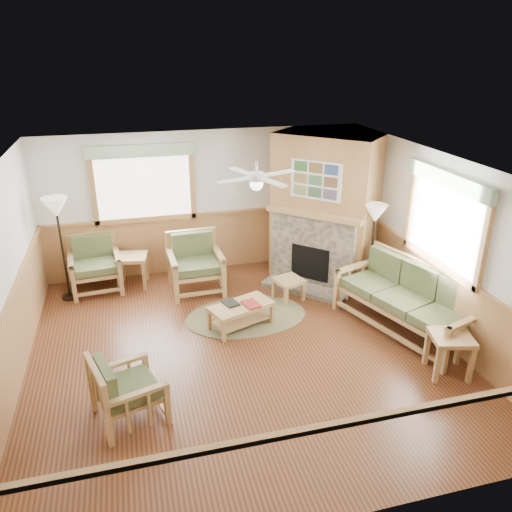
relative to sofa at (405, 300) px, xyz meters
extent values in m
cube|color=#5A2F19|center=(-2.55, 0.10, -0.52)|extent=(6.00, 6.00, 0.01)
cube|color=white|center=(-2.55, 0.10, 2.19)|extent=(6.00, 6.00, 0.01)
cube|color=silver|center=(-2.55, 3.10, 0.84)|extent=(6.00, 0.02, 2.70)
cube|color=silver|center=(-2.55, -2.90, 0.84)|extent=(6.00, 0.02, 2.70)
cube|color=silver|center=(-5.55, 0.10, 0.84)|extent=(0.02, 6.00, 2.70)
cube|color=silver|center=(0.45, 0.10, 0.84)|extent=(0.02, 6.00, 2.70)
cylinder|color=brown|center=(-2.26, 1.01, -0.51)|extent=(2.55, 2.55, 0.01)
cube|color=maroon|center=(-2.26, 0.67, -0.09)|extent=(0.29, 0.35, 0.03)
cube|color=black|center=(-2.56, 0.79, -0.10)|extent=(0.28, 0.32, 0.03)
camera|label=1|loc=(-3.92, -5.92, 3.61)|focal=35.00mm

